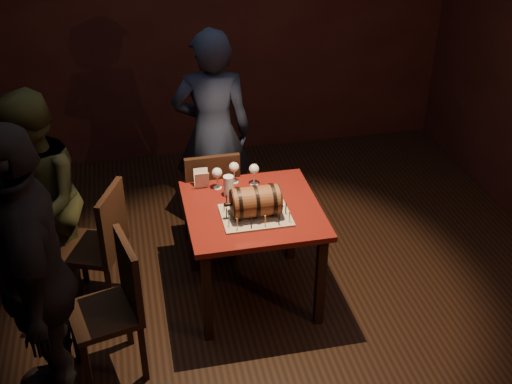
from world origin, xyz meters
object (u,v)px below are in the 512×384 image
chair_left_rear (102,241)px  barrel_cake (256,201)px  wine_glass_mid (234,168)px  chair_back (212,198)px  wine_glass_right (254,170)px  person_back (213,134)px  person_left_rear (38,202)px  pub_table (253,221)px  wine_glass_left (217,174)px  chair_left_front (116,301)px  person_left_front (34,277)px  pint_of_ale (229,186)px

chair_left_rear → barrel_cake: bearing=-13.8°
wine_glass_mid → chair_back: (-0.14, 0.19, -0.34)m
wine_glass_right → person_back: (-0.19, 0.66, -0.02)m
barrel_cake → person_left_rear: size_ratio=0.24×
wine_glass_right → chair_back: 0.50m
pub_table → chair_back: chair_back is taller
wine_glass_left → chair_left_front: bearing=-133.3°
wine_glass_left → person_back: bearing=83.9°
person_left_front → pub_table: bearing=110.9°
chair_left_rear → chair_left_front: bearing=-83.1°
wine_glass_right → chair_back: chair_back is taller
chair_back → chair_left_front: size_ratio=1.00×
chair_left_rear → wine_glass_left: bearing=10.5°
wine_glass_left → chair_back: chair_back is taller
wine_glass_left → pint_of_ale: wine_glass_left is taller
person_back → pub_table: bearing=104.5°
pint_of_ale → chair_left_rear: (-0.89, -0.04, -0.30)m
wine_glass_left → chair_left_rear: size_ratio=0.17×
chair_left_front → person_left_front: bearing=-155.5°
person_left_rear → person_left_front: bearing=-1.6°
wine_glass_right → person_left_front: person_left_front is taller
chair_left_rear → person_left_front: (-0.31, -0.82, 0.39)m
wine_glass_mid → chair_left_front: size_ratio=0.17×
wine_glass_left → pint_of_ale: bearing=-61.3°
wine_glass_right → pint_of_ale: (-0.20, -0.11, -0.05)m
barrel_cake → chair_back: bearing=107.4°
pint_of_ale → wine_glass_left: bearing=118.7°
pint_of_ale → person_left_front: size_ratio=0.08×
wine_glass_right → person_left_front: size_ratio=0.09×
person_left_rear → person_left_front: 1.02m
pint_of_ale → person_left_front: person_left_front is taller
person_back → barrel_cake: bearing=103.7°
barrel_cake → wine_glass_right: bearing=79.4°
wine_glass_right → pint_of_ale: 0.23m
chair_left_front → barrel_cake: bearing=22.8°
chair_left_front → person_left_front: person_left_front is taller
wine_glass_mid → pint_of_ale: 0.19m
wine_glass_mid → wine_glass_right: size_ratio=1.00×
barrel_cake → person_left_front: 1.45m
pub_table → chair_left_rear: size_ratio=0.97×
wine_glass_right → chair_left_rear: bearing=-172.1°
wine_glass_mid → person_left_front: person_left_front is taller
pint_of_ale → chair_left_rear: chair_left_rear is taller
person_back → chair_left_rear: bearing=49.5°
pub_table → wine_glass_left: (-0.19, 0.30, 0.23)m
pint_of_ale → person_back: 0.77m
pub_table → wine_glass_mid: wine_glass_mid is taller
pint_of_ale → chair_left_rear: 0.94m
chair_back → barrel_cake: bearing=-72.6°
pint_of_ale → chair_left_rear: size_ratio=0.16×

